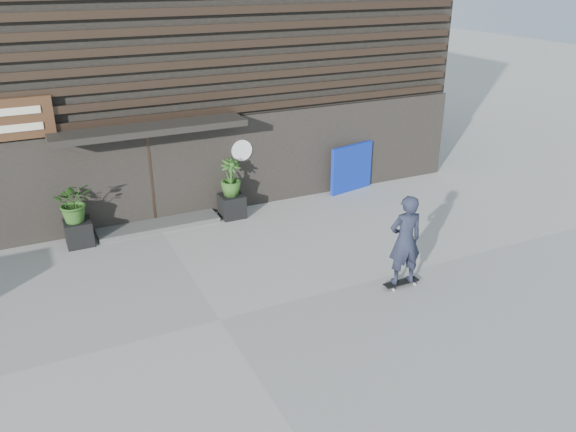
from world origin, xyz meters
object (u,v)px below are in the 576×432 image
blue_tarp (351,168)px  skateboarder (405,240)px  planter_pot_left (79,233)px  planter_pot_right (232,206)px

blue_tarp → skateboarder: bearing=-122.2°
planter_pot_left → blue_tarp: 7.59m
skateboarder → planter_pot_right: bearing=111.1°
planter_pot_right → blue_tarp: (3.78, 0.30, 0.39)m
skateboarder → blue_tarp: bearing=69.6°
blue_tarp → planter_pot_right: bearing=172.7°
planter_pot_left → skateboarder: 7.48m
planter_pot_right → skateboarder: bearing=-68.9°
planter_pot_left → planter_pot_right: size_ratio=1.00×
blue_tarp → planter_pot_left: bearing=170.5°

